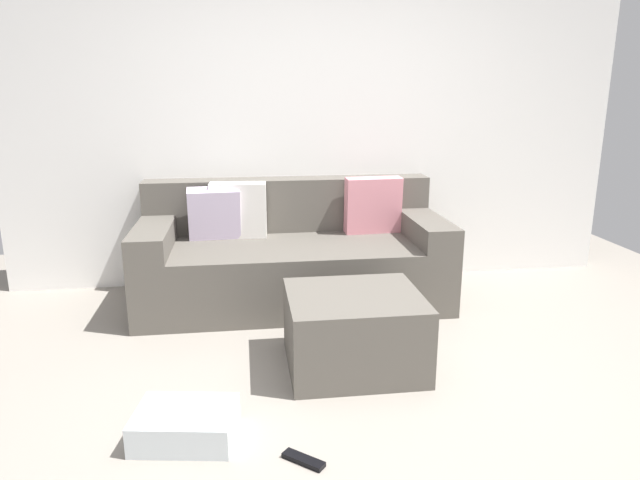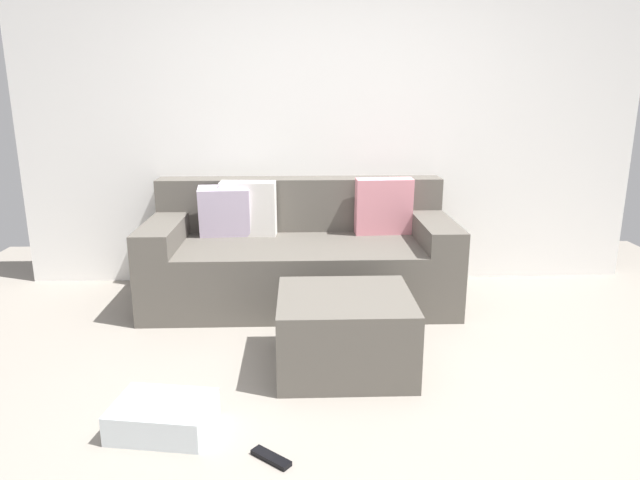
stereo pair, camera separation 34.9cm
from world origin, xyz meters
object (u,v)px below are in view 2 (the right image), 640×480
at_px(storage_bin, 163,416).
at_px(remote_near_ottoman, 271,458).
at_px(ottoman, 346,332).
at_px(couch_sectional, 300,255).

relative_size(storage_bin, remote_near_ottoman, 2.29).
bearing_deg(storage_bin, ottoman, 33.70).
bearing_deg(remote_near_ottoman, couch_sectional, 126.52).
relative_size(couch_sectional, storage_bin, 4.97).
bearing_deg(couch_sectional, storage_bin, -110.11).
height_order(couch_sectional, storage_bin, couch_sectional).
xyz_separation_m(storage_bin, remote_near_ottoman, (0.51, -0.24, -0.06)).
relative_size(ottoman, remote_near_ottoman, 3.84).
distance_m(couch_sectional, ottoman, 1.18).
bearing_deg(ottoman, remote_near_ottoman, -114.60).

